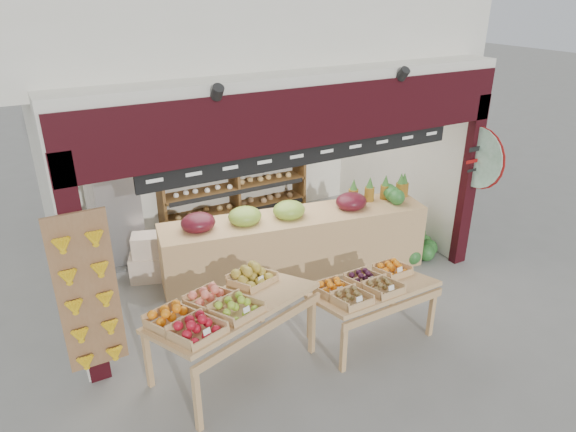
{
  "coord_description": "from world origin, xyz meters",
  "views": [
    {
      "loc": [
        -3.09,
        -6.03,
        4.03
      ],
      "look_at": [
        0.14,
        -0.2,
        1.02
      ],
      "focal_mm": 32.0,
      "sensor_mm": 36.0,
      "label": 1
    }
  ],
  "objects_px": {
    "watermelon_pile": "(415,245)",
    "back_shelving": "(234,167)",
    "display_table_left": "(221,308)",
    "refrigerator": "(115,206)",
    "display_table_right": "(368,287)",
    "mid_counter": "(295,243)",
    "cardboard_stack": "(163,261)"
  },
  "relations": [
    {
      "from": "refrigerator",
      "to": "display_table_right",
      "type": "bearing_deg",
      "value": -46.06
    },
    {
      "from": "refrigerator",
      "to": "watermelon_pile",
      "type": "height_order",
      "value": "refrigerator"
    },
    {
      "from": "back_shelving",
      "to": "mid_counter",
      "type": "xyz_separation_m",
      "value": [
        0.04,
        -2.14,
        -0.54
      ]
    },
    {
      "from": "display_table_left",
      "to": "watermelon_pile",
      "type": "relative_size",
      "value": 2.65
    },
    {
      "from": "back_shelving",
      "to": "watermelon_pile",
      "type": "height_order",
      "value": "back_shelving"
    },
    {
      "from": "back_shelving",
      "to": "mid_counter",
      "type": "bearing_deg",
      "value": -88.99
    },
    {
      "from": "back_shelving",
      "to": "refrigerator",
      "type": "bearing_deg",
      "value": -168.17
    },
    {
      "from": "back_shelving",
      "to": "cardboard_stack",
      "type": "xyz_separation_m",
      "value": [
        -1.72,
        -1.24,
        -0.82
      ]
    },
    {
      "from": "refrigerator",
      "to": "mid_counter",
      "type": "height_order",
      "value": "refrigerator"
    },
    {
      "from": "cardboard_stack",
      "to": "mid_counter",
      "type": "height_order",
      "value": "mid_counter"
    },
    {
      "from": "back_shelving",
      "to": "mid_counter",
      "type": "relative_size",
      "value": 0.68
    },
    {
      "from": "cardboard_stack",
      "to": "back_shelving",
      "type": "bearing_deg",
      "value": 35.77
    },
    {
      "from": "refrigerator",
      "to": "cardboard_stack",
      "type": "relative_size",
      "value": 1.68
    },
    {
      "from": "display_table_right",
      "to": "back_shelving",
      "type": "bearing_deg",
      "value": 90.77
    },
    {
      "from": "display_table_left",
      "to": "display_table_right",
      "type": "bearing_deg",
      "value": -7.98
    },
    {
      "from": "refrigerator",
      "to": "display_table_left",
      "type": "xyz_separation_m",
      "value": [
        0.43,
        -3.18,
        -0.08
      ]
    },
    {
      "from": "back_shelving",
      "to": "watermelon_pile",
      "type": "distance_m",
      "value": 3.38
    },
    {
      "from": "back_shelving",
      "to": "display_table_right",
      "type": "distance_m",
      "value": 3.9
    },
    {
      "from": "back_shelving",
      "to": "display_table_left",
      "type": "bearing_deg",
      "value": -115.44
    },
    {
      "from": "back_shelving",
      "to": "refrigerator",
      "type": "relative_size",
      "value": 1.44
    },
    {
      "from": "back_shelving",
      "to": "watermelon_pile",
      "type": "xyz_separation_m",
      "value": [
        2.03,
        -2.55,
        -0.89
      ]
    },
    {
      "from": "refrigerator",
      "to": "watermelon_pile",
      "type": "bearing_deg",
      "value": -15.46
    },
    {
      "from": "watermelon_pile",
      "to": "back_shelving",
      "type": "bearing_deg",
      "value": 128.56
    },
    {
      "from": "refrigerator",
      "to": "mid_counter",
      "type": "xyz_separation_m",
      "value": [
        2.2,
        -1.69,
        -0.41
      ]
    },
    {
      "from": "display_table_left",
      "to": "display_table_right",
      "type": "distance_m",
      "value": 1.81
    },
    {
      "from": "cardboard_stack",
      "to": "display_table_right",
      "type": "xyz_separation_m",
      "value": [
        1.77,
        -2.65,
        0.46
      ]
    },
    {
      "from": "mid_counter",
      "to": "watermelon_pile",
      "type": "relative_size",
      "value": 5.32
    },
    {
      "from": "refrigerator",
      "to": "back_shelving",
      "type": "bearing_deg",
      "value": 22.93
    },
    {
      "from": "back_shelving",
      "to": "display_table_left",
      "type": "relative_size",
      "value": 1.38
    },
    {
      "from": "refrigerator",
      "to": "display_table_right",
      "type": "relative_size",
      "value": 1.3
    },
    {
      "from": "mid_counter",
      "to": "display_table_right",
      "type": "distance_m",
      "value": 1.76
    },
    {
      "from": "refrigerator",
      "to": "display_table_right",
      "type": "xyz_separation_m",
      "value": [
        2.22,
        -3.43,
        -0.23
      ]
    }
  ]
}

